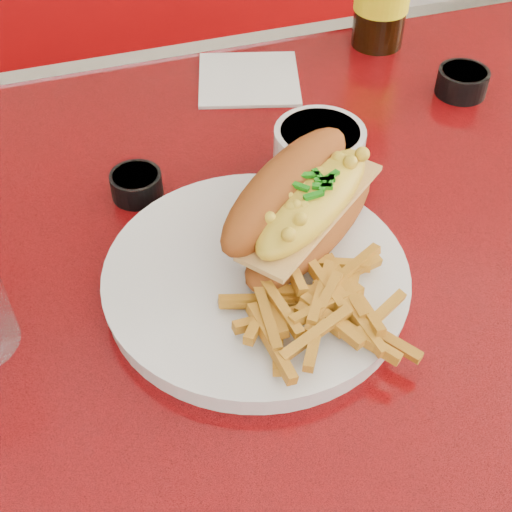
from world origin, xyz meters
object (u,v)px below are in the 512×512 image
object	(u,v)px
mac_hoagie	(303,204)
sauce_cup_left	(136,184)
gravy_ramekin	(319,150)
sauce_cup_right	(462,81)
booth_bench_far	(181,155)
dinner_plate	(256,279)
diner_table	(332,340)
fork	(304,236)

from	to	relation	value
mac_hoagie	sauce_cup_left	world-z (taller)	mac_hoagie
gravy_ramekin	sauce_cup_right	size ratio (longest dim) A/B	1.72
booth_bench_far	gravy_ramekin	xyz separation A→B (m)	(0.01, -0.70, 0.51)
dinner_plate	diner_table	bearing A→B (deg)	18.33
dinner_plate	booth_bench_far	bearing A→B (deg)	83.09
dinner_plate	sauce_cup_right	distance (m)	0.41
fork	dinner_plate	bearing A→B (deg)	87.75
diner_table	sauce_cup_left	world-z (taller)	sauce_cup_left
gravy_ramekin	mac_hoagie	bearing A→B (deg)	-119.38
booth_bench_far	gravy_ramekin	world-z (taller)	booth_bench_far
diner_table	sauce_cup_left	size ratio (longest dim) A/B	20.69
sauce_cup_right	gravy_ramekin	bearing A→B (deg)	-158.37
diner_table	gravy_ramekin	size ratio (longest dim) A/B	10.27
gravy_ramekin	sauce_cup_left	size ratio (longest dim) A/B	2.01
mac_hoagie	sauce_cup_right	bearing A→B (deg)	-3.75
booth_bench_far	sauce_cup_left	bearing A→B (deg)	-104.69
sauce_cup_left	sauce_cup_right	world-z (taller)	sauce_cup_right
booth_bench_far	sauce_cup_right	distance (m)	0.83
fork	sauce_cup_right	distance (m)	0.34
sauce_cup_left	dinner_plate	bearing A→B (deg)	-64.62
mac_hoagie	sauce_cup_left	bearing A→B (deg)	98.09
booth_bench_far	diner_table	bearing A→B (deg)	-90.00
dinner_plate	fork	size ratio (longest dim) A/B	2.38
gravy_ramekin	sauce_cup_right	xyz separation A→B (m)	(0.22, 0.09, -0.01)
dinner_plate	sauce_cup_left	size ratio (longest dim) A/B	5.18
booth_bench_far	dinner_plate	distance (m)	0.98
dinner_plate	sauce_cup_right	bearing A→B (deg)	33.92
diner_table	booth_bench_far	size ratio (longest dim) A/B	1.03
diner_table	sauce_cup_right	size ratio (longest dim) A/B	17.72
dinner_plate	sauce_cup_right	size ratio (longest dim) A/B	4.44
mac_hoagie	sauce_cup_right	distance (m)	0.35
diner_table	dinner_plate	bearing A→B (deg)	-161.67
dinner_plate	sauce_cup_right	world-z (taller)	sauce_cup_right
diner_table	gravy_ramekin	bearing A→B (deg)	82.96
dinner_plate	fork	distance (m)	0.07
booth_bench_far	sauce_cup_right	xyz separation A→B (m)	(0.24, -0.62, 0.50)
diner_table	sauce_cup_right	xyz separation A→B (m)	(0.24, 0.19, 0.18)
fork	gravy_ramekin	bearing A→B (deg)	-58.14
mac_hoagie	sauce_cup_right	world-z (taller)	mac_hoagie
gravy_ramekin	sauce_cup_left	xyz separation A→B (m)	(-0.19, 0.02, -0.01)
sauce_cup_left	diner_table	bearing A→B (deg)	-35.46
gravy_ramekin	sauce_cup_right	bearing A→B (deg)	21.63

